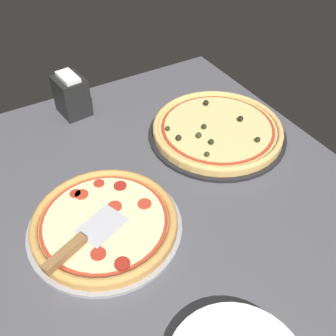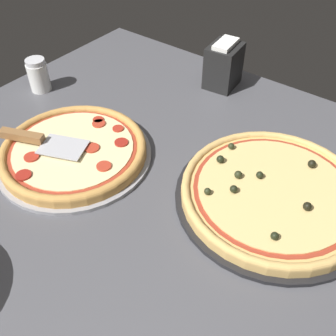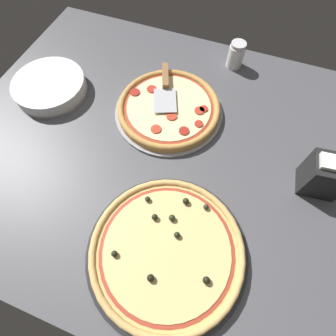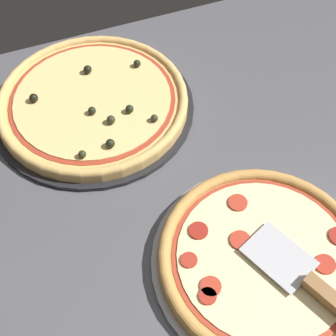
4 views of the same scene
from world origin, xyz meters
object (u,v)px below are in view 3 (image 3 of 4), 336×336
plate_stack (50,86)px  napkin_holder (325,175)px  serving_spatula (165,82)px  parmesan_shaker (236,55)px  pizza_back (167,251)px  pizza_front (169,108)px

plate_stack → napkin_holder: napkin_holder is taller
serving_spatula → napkin_holder: bearing=160.5°
plate_stack → napkin_holder: (-93.07, 4.94, 4.13)cm
serving_spatula → napkin_holder: 57.74cm
plate_stack → parmesan_shaker: size_ratio=2.60×
pizza_back → serving_spatula: 56.64cm
serving_spatula → napkin_holder: (-54.39, 19.29, 2.04)cm
pizza_front → pizza_back: (-16.12, 44.27, 0.14)cm
pizza_front → napkin_holder: (-49.95, 10.82, 4.18)cm
serving_spatula → plate_stack: bearing=20.3°
plate_stack → napkin_holder: size_ratio=1.83×
napkin_holder → plate_stack: bearing=-3.0°
plate_stack → pizza_front: bearing=-172.2°
pizza_front → napkin_holder: bearing=167.8°
pizza_front → napkin_holder: 51.28cm
serving_spatula → napkin_holder: size_ratio=1.59×
pizza_back → napkin_holder: 47.75cm
pizza_front → plate_stack: bearing=7.8°
parmesan_shaker → serving_spatula: bearing=48.5°
pizza_front → plate_stack: 43.52cm
pizza_back → serving_spatula: (20.56, -52.74, 2.00)cm
pizza_back → napkin_holder: bearing=-135.3°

